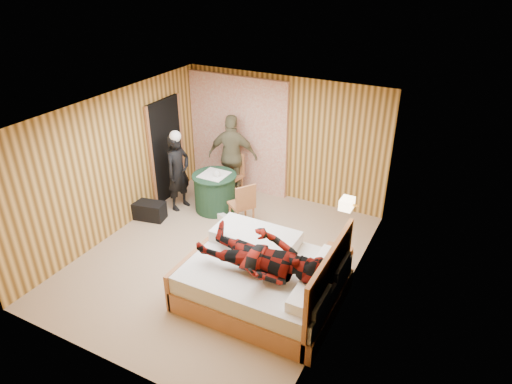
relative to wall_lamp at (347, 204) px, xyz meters
The scene contains 23 objects.
floor 2.36m from the wall_lamp, 166.83° to the right, with size 4.20×5.00×0.01m, color tan.
ceiling 2.31m from the wall_lamp, 166.83° to the right, with size 4.20×5.00×0.01m, color white.
wall_back 2.81m from the wall_lamp, 133.17° to the left, with size 4.20×0.02×2.50m, color #DFAC55.
wall_left 4.05m from the wall_lamp, behind, with size 0.02×5.00×2.50m, color #DFAC55.
wall_right 0.49m from the wall_lamp, 68.55° to the right, with size 0.02×5.00×2.50m, color #DFAC55.
curtain 3.53m from the wall_lamp, 145.89° to the left, with size 2.20×0.08×2.40m, color silver.
doorway 4.10m from the wall_lamp, 166.59° to the left, with size 0.06×0.90×2.05m, color black.
wall_lamp is the anchor object (origin of this frame).
bed 1.61m from the wall_lamp, 128.71° to the right, with size 2.18×1.72×1.18m.
nightstand 1.04m from the wall_lamp, 101.99° to the right, with size 0.41×0.56×0.54m.
round_table 3.12m from the wall_lamp, 162.46° to the left, with size 0.85×0.85×0.76m.
chair_far 3.33m from the wall_lamp, 150.91° to the left, with size 0.48×0.48×0.93m.
chair_near 2.26m from the wall_lamp, 164.08° to the left, with size 0.55×0.55×0.88m.
duffel_bag 3.94m from the wall_lamp, behind, with size 0.60×0.32×0.34m, color black.
sneaker_left 2.42m from the wall_lamp, behind, with size 0.27×0.11×0.12m, color white.
sneaker_right 2.86m from the wall_lamp, 166.47° to the left, with size 0.27×0.11×0.12m, color white.
woman_standing 3.60m from the wall_lamp, 169.48° to the left, with size 0.56×0.37×1.53m, color black.
man_at_table 3.30m from the wall_lamp, 150.42° to the left, with size 1.01×0.42×1.72m, color #6C6748.
man_on_bed 1.48m from the wall_lamp, 122.05° to the right, with size 1.77×0.67×0.86m, color maroon.
book_lower 0.79m from the wall_lamp, 99.68° to the right, with size 0.17×0.22×0.02m, color white.
book_upper 0.77m from the wall_lamp, 99.68° to the right, with size 0.16×0.22×0.02m, color white.
cup_nightstand 0.72m from the wall_lamp, 120.48° to the right, with size 0.10×0.10×0.09m, color white.
cup_table 2.92m from the wall_lamp, 162.80° to the left, with size 0.12×0.12×0.10m, color white.
Camera 1 is at (3.39, -5.25, 4.52)m, focal length 32.00 mm.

